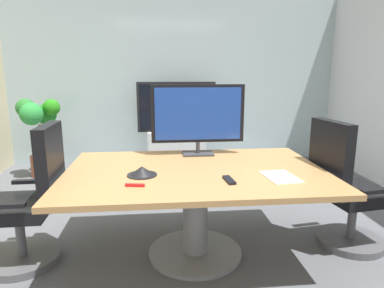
# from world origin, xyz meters

# --- Properties ---
(ground_plane) EXTENTS (6.97, 6.97, 0.00)m
(ground_plane) POSITION_xyz_m (0.00, 0.00, 0.00)
(ground_plane) COLOR #515459
(wall_back_glass_partition) EXTENTS (5.31, 0.10, 2.71)m
(wall_back_glass_partition) POSITION_xyz_m (0.00, 2.99, 1.35)
(wall_back_glass_partition) COLOR #9EB2B7
(wall_back_glass_partition) RESTS_ON ground
(conference_table) EXTENTS (2.00, 1.32, 0.72)m
(conference_table) POSITION_xyz_m (-0.00, -0.07, 0.56)
(conference_table) COLOR olive
(conference_table) RESTS_ON ground
(office_chair_left) EXTENTS (0.60, 0.58, 1.09)m
(office_chair_left) POSITION_xyz_m (-1.26, -0.06, 0.46)
(office_chair_left) COLOR #4C4C51
(office_chair_left) RESTS_ON ground
(office_chair_right) EXTENTS (0.62, 0.60, 1.09)m
(office_chair_right) POSITION_xyz_m (1.26, -0.05, 0.46)
(office_chair_right) COLOR #4C4C51
(office_chair_right) RESTS_ON ground
(tv_monitor) EXTENTS (0.84, 0.18, 0.64)m
(tv_monitor) POSITION_xyz_m (0.08, 0.42, 1.08)
(tv_monitor) COLOR #333338
(tv_monitor) RESTS_ON conference_table
(wall_display_unit) EXTENTS (1.20, 0.36, 1.31)m
(wall_display_unit) POSITION_xyz_m (-0.00, 2.63, 0.44)
(wall_display_unit) COLOR #B7BABC
(wall_display_unit) RESTS_ON ground
(potted_plant) EXTENTS (0.58, 0.63, 1.10)m
(potted_plant) POSITION_xyz_m (-1.93, 2.26, 0.69)
(potted_plant) COLOR brown
(potted_plant) RESTS_ON ground
(conference_phone) EXTENTS (0.22, 0.22, 0.07)m
(conference_phone) POSITION_xyz_m (-0.41, -0.18, 0.75)
(conference_phone) COLOR black
(conference_phone) RESTS_ON conference_table
(remote_control) EXTENTS (0.07, 0.17, 0.02)m
(remote_control) POSITION_xyz_m (0.20, -0.38, 0.73)
(remote_control) COLOR black
(remote_control) RESTS_ON conference_table
(whiteboard_marker) EXTENTS (0.13, 0.04, 0.02)m
(whiteboard_marker) POSITION_xyz_m (-0.44, -0.43, 0.73)
(whiteboard_marker) COLOR red
(whiteboard_marker) RESTS_ON conference_table
(paper_notepad) EXTENTS (0.24, 0.32, 0.01)m
(paper_notepad) POSITION_xyz_m (0.59, -0.33, 0.73)
(paper_notepad) COLOR white
(paper_notepad) RESTS_ON conference_table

